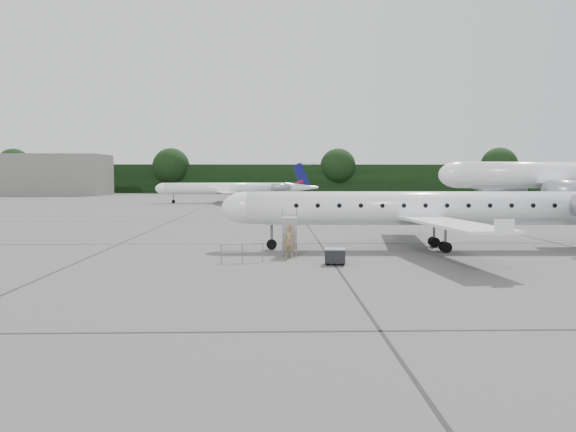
{
  "coord_description": "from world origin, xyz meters",
  "views": [
    {
      "loc": [
        -8.49,
        -29.64,
        4.51
      ],
      "look_at": [
        -7.71,
        1.95,
        2.3
      ],
      "focal_mm": 35.0,
      "sensor_mm": 36.0,
      "label": 1
    }
  ],
  "objects": [
    {
      "name": "treeline",
      "position": [
        0.0,
        130.0,
        4.0
      ],
      "size": [
        260.0,
        4.0,
        8.0
      ],
      "primitive_type": "cube",
      "color": "black",
      "rests_on": "ground"
    },
    {
      "name": "bg_narrowbody",
      "position": [
        31.21,
        50.61,
        6.62
      ],
      "size": [
        41.56,
        33.56,
        13.25
      ],
      "primitive_type": null,
      "rotation": [
        0.0,
        0.0,
        0.21
      ],
      "color": "white",
      "rests_on": "ground"
    },
    {
      "name": "safety_railing",
      "position": [
        -10.17,
        -0.3,
        0.5
      ],
      "size": [
        2.16,
        0.58,
        1.0
      ],
      "primitive_type": null,
      "rotation": [
        0.0,
        0.0,
        0.23
      ],
      "color": "gray",
      "rests_on": "ground"
    },
    {
      "name": "bg_regional_left",
      "position": [
        -16.82,
        67.25,
        3.48
      ],
      "size": [
        28.35,
        21.74,
        6.96
      ],
      "primitive_type": null,
      "rotation": [
        0.0,
        0.0,
        0.1
      ],
      "color": "white",
      "rests_on": "ground"
    },
    {
      "name": "ground",
      "position": [
        0.0,
        0.0,
        0.0
      ],
      "size": [
        320.0,
        320.0,
        0.0
      ],
      "primitive_type": "plane",
      "color": "#575855",
      "rests_on": "ground"
    },
    {
      "name": "passenger",
      "position": [
        -7.63,
        1.49,
        0.92
      ],
      "size": [
        0.76,
        0.61,
        1.83
      ],
      "primitive_type": "imported",
      "rotation": [
        0.0,
        0.0,
        -0.28
      ],
      "color": "#8E724D",
      "rests_on": "ground"
    },
    {
      "name": "baggage_cart",
      "position": [
        -5.37,
        -1.13,
        0.45
      ],
      "size": [
        1.1,
        0.92,
        0.9
      ],
      "primitive_type": null,
      "rotation": [
        0.0,
        0.0,
        -0.08
      ],
      "color": "black",
      "rests_on": "ground"
    },
    {
      "name": "airstair",
      "position": [
        -7.6,
        2.79,
        1.13
      ],
      "size": [
        0.9,
        2.31,
        2.25
      ],
      "primitive_type": null,
      "rotation": [
        0.0,
        0.0,
        -0.02
      ],
      "color": "white",
      "rests_on": "ground"
    },
    {
      "name": "main_regional_jet",
      "position": [
        0.79,
        4.79,
        3.6
      ],
      "size": [
        28.51,
        20.84,
        7.19
      ],
      "primitive_type": null,
      "rotation": [
        0.0,
        0.0,
        -0.02
      ],
      "color": "white",
      "rests_on": "ground"
    },
    {
      "name": "terminal_building",
      "position": [
        -70.0,
        110.0,
        5.0
      ],
      "size": [
        40.0,
        14.0,
        10.0
      ],
      "primitive_type": "cube",
      "color": "slate",
      "rests_on": "ground"
    }
  ]
}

